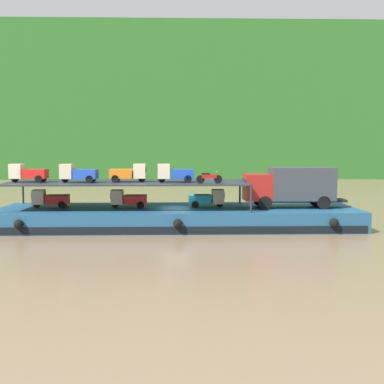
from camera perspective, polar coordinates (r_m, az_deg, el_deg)
name	(u,v)px	position (r m, az deg, el deg)	size (l,w,h in m)	color
ground_plane	(178,227)	(37.32, -1.69, -4.14)	(400.00, 400.00, 0.00)	#7F664C
hillside_far_bank	(178,96)	(107.88, -1.66, 11.34)	(121.73, 30.09, 31.23)	#286023
cargo_barge	(178,217)	(37.19, -1.69, -3.00)	(27.35, 7.72, 1.50)	navy
covered_lorry	(291,186)	(37.62, 11.66, 0.73)	(7.89, 2.40, 3.10)	maroon
cargo_rack	(128,183)	(37.12, -7.58, 1.11)	(18.15, 6.41, 2.00)	#232833
mini_truck_lower_stern	(50,199)	(38.54, -16.45, -0.76)	(2.79, 1.30, 1.38)	red
mini_truck_lower_aft	(128,199)	(37.19, -7.56, -0.81)	(2.76, 1.23, 1.38)	red
mini_truck_lower_mid	(207,198)	(37.26, 1.80, -0.75)	(2.77, 1.25, 1.38)	teal
mini_truck_upper_stern	(28,173)	(38.32, -18.85, 2.14)	(2.76, 1.23, 1.38)	red
mini_truck_upper_mid	(78,173)	(36.94, -13.33, 2.17)	(2.78, 1.26, 1.38)	#1E47B7
mini_truck_upper_fore	(129,173)	(36.82, -7.50, 2.26)	(2.75, 1.21, 1.38)	orange
mini_truck_upper_bow	(175,173)	(36.23, -2.05, 2.25)	(2.77, 1.25, 1.38)	#1E47B7
motorcycle_upper_port	(209,177)	(35.04, 2.02, 1.73)	(1.90, 0.55, 0.87)	black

